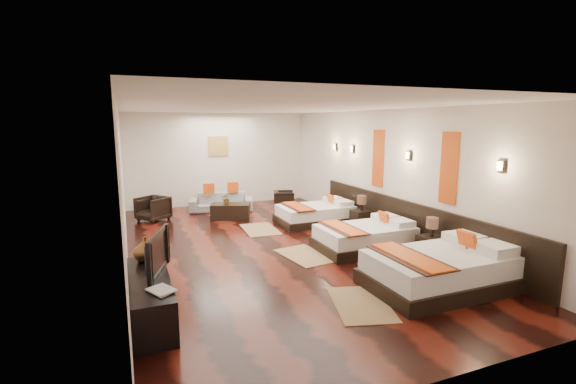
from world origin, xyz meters
name	(u,v)px	position (x,y,z in m)	size (l,w,h in m)	color
floor	(272,246)	(0.00, 0.00, 0.00)	(5.50, 9.50, 0.01)	black
ceiling	(271,107)	(0.00, 0.00, 2.80)	(5.50, 9.50, 0.01)	white
back_wall	(219,159)	(0.00, 4.75, 1.40)	(5.50, 0.01, 2.80)	silver
left_wall	(123,187)	(-2.75, 0.00, 1.40)	(0.01, 9.50, 2.80)	silver
right_wall	(386,173)	(2.75, 0.00, 1.40)	(0.01, 9.50, 2.80)	silver
headboard_panel	(406,222)	(2.71, -0.80, 0.45)	(0.08, 6.60, 0.90)	black
bed_near	(441,269)	(1.70, -2.94, 0.29)	(2.22, 1.39, 0.85)	black
bed_mid	(366,237)	(1.69, -0.87, 0.25)	(1.92, 1.20, 0.73)	black
bed_far	(316,214)	(1.69, 1.39, 0.24)	(1.86, 1.17, 0.71)	black
nightstand_a	(431,245)	(2.44, -1.88, 0.28)	(0.41, 0.41, 0.80)	black
nightstand_b	(361,217)	(2.44, 0.49, 0.28)	(0.41, 0.41, 0.81)	black
jute_mat_near	(361,304)	(0.24, -3.00, 0.01)	(0.75, 1.20, 0.01)	#93734B
jute_mat_mid	(305,255)	(0.40, -0.79, 0.01)	(0.75, 1.20, 0.01)	#93734B
jute_mat_far	(260,229)	(0.20, 1.35, 0.01)	(0.75, 1.20, 0.01)	#93734B
tv_console	(150,298)	(-2.50, -2.29, 0.28)	(0.50, 1.80, 0.55)	black
tv	(151,253)	(-2.45, -2.16, 0.83)	(0.97, 0.13, 0.56)	black
book	(152,294)	(-2.50, -2.87, 0.57)	(0.24, 0.33, 0.03)	black
figurine	(145,249)	(-2.50, -1.62, 0.73)	(0.34, 0.34, 0.36)	brown
sofa	(221,202)	(-0.18, 3.75, 0.26)	(1.77, 0.69, 0.52)	gray
armchair_left	(153,209)	(-2.08, 3.24, 0.32)	(0.68, 0.70, 0.63)	black
armchair_right	(284,200)	(1.61, 3.36, 0.26)	(0.57, 0.58, 0.53)	black
coffee_table	(230,211)	(-0.18, 2.70, 0.20)	(1.00, 0.50, 0.40)	black
table_plant	(227,198)	(-0.26, 2.74, 0.55)	(0.26, 0.23, 0.29)	#225B1E
orange_panel_a	(449,168)	(2.73, -1.90, 1.70)	(0.04, 0.40, 1.30)	#D86014
orange_panel_b	(378,158)	(2.73, 0.30, 1.70)	(0.04, 0.40, 1.30)	#D86014
sconce_near	(501,166)	(2.70, -3.00, 1.85)	(0.07, 0.12, 0.18)	black
sconce_mid	(409,155)	(2.70, -0.80, 1.85)	(0.07, 0.12, 0.18)	black
sconce_far	(352,149)	(2.70, 1.40, 1.85)	(0.07, 0.12, 0.18)	black
sconce_lounge	(335,147)	(2.70, 2.30, 1.85)	(0.07, 0.12, 0.18)	black
gold_artwork	(218,146)	(0.00, 4.73, 1.80)	(0.60, 0.04, 0.60)	#AD873F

